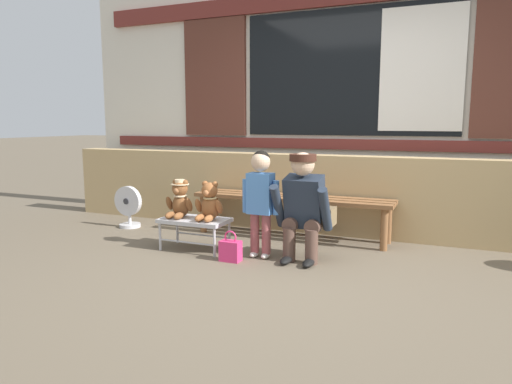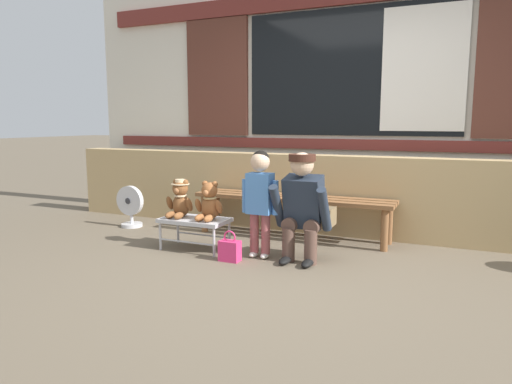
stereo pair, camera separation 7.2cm
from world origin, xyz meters
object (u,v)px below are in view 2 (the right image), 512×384
small_display_bench (195,222)px  handbag_on_ground (230,250)px  wooden_bench_long (292,203)px  teddy_bear_with_hat (180,199)px  floor_fan (130,207)px  adult_crouching (304,206)px  child_standing (260,192)px  teddy_bear_plain (209,202)px

small_display_bench → handbag_on_ground: size_ratio=2.35×
wooden_bench_long → teddy_bear_with_hat: teddy_bear_with_hat is taller
handbag_on_ground → floor_fan: (-1.66, 0.73, 0.14)m
wooden_bench_long → floor_fan: floor_fan is taller
adult_crouching → wooden_bench_long: bearing=116.9°
child_standing → small_display_bench: bearing=-179.4°
teddy_bear_plain → adult_crouching: adult_crouching is taller
teddy_bear_plain → child_standing: bearing=0.7°
handbag_on_ground → teddy_bear_plain: bearing=146.9°
wooden_bench_long → floor_fan: (-1.87, -0.28, -0.13)m
small_display_bench → wooden_bench_long: bearing=49.6°
teddy_bear_plain → adult_crouching: size_ratio=0.38×
teddy_bear_with_hat → floor_fan: 1.17m
wooden_bench_long → adult_crouching: adult_crouching is taller
teddy_bear_with_hat → floor_fan: bearing=152.9°
child_standing → handbag_on_ground: 0.57m
teddy_bear_plain → small_display_bench: bearing=-179.5°
small_display_bench → teddy_bear_with_hat: 0.26m
handbag_on_ground → teddy_bear_with_hat: bearing=161.9°
small_display_bench → child_standing: size_ratio=0.67×
wooden_bench_long → child_standing: bearing=-91.0°
adult_crouching → handbag_on_ground: bearing=-154.4°
wooden_bench_long → child_standing: size_ratio=2.19×
wooden_bench_long → handbag_on_ground: 1.07m
teddy_bear_plain → child_standing: child_standing is taller
small_display_bench → handbag_on_ground: 0.55m
teddy_bear_plain → floor_fan: bearing=158.7°
wooden_bench_long → teddy_bear_plain: (-0.53, -0.81, 0.09)m
teddy_bear_with_hat → adult_crouching: bearing=3.3°
teddy_bear_with_hat → handbag_on_ground: teddy_bear_with_hat is taller
small_display_bench → teddy_bear_with_hat: size_ratio=1.76×
teddy_bear_with_hat → teddy_bear_plain: bearing=-0.1°
adult_crouching → floor_fan: bearing=168.6°
child_standing → handbag_on_ground: (-0.19, -0.21, -0.50)m
child_standing → wooden_bench_long: bearing=89.0°
teddy_bear_with_hat → adult_crouching: adult_crouching is taller
handbag_on_ground → floor_fan: bearing=156.3°
small_display_bench → handbag_on_ground: (0.48, -0.21, -0.17)m
small_display_bench → floor_fan: (-1.18, 0.52, -0.03)m
teddy_bear_plain → handbag_on_ground: size_ratio=1.34×
small_display_bench → teddy_bear_plain: size_ratio=1.76×
wooden_bench_long → small_display_bench: size_ratio=3.28×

